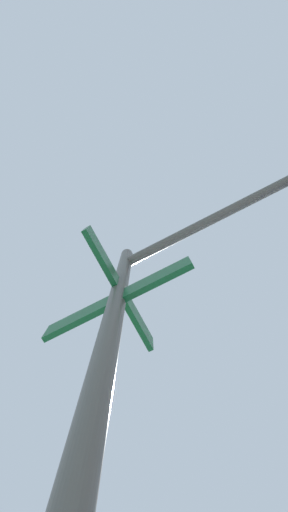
# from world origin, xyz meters

# --- Properties ---
(traffic_signal_near) EXTENTS (2.11, 2.26, 5.09)m
(traffic_signal_near) POSITION_xyz_m (-6.08, -5.77, 3.58)
(traffic_signal_near) COLOR #474C47
(traffic_signal_near) RESTS_ON ground_plane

